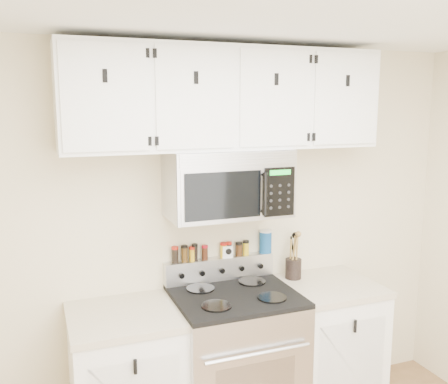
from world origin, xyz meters
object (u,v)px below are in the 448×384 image
range (235,362)px  utensil_crock (293,267)px  microwave (228,183)px  salt_canister (265,241)px

range → utensil_crock: (0.52, 0.19, 0.51)m
range → utensil_crock: utensil_crock is taller
microwave → utensil_crock: bearing=7.5°
salt_canister → utensil_crock: bearing=-26.6°
microwave → salt_canister: bearing=24.6°
microwave → utensil_crock: 0.82m
range → salt_canister: (0.34, 0.28, 0.69)m
range → microwave: size_ratio=1.45×
salt_canister → range: bearing=-140.3°
range → microwave: bearing=89.8°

